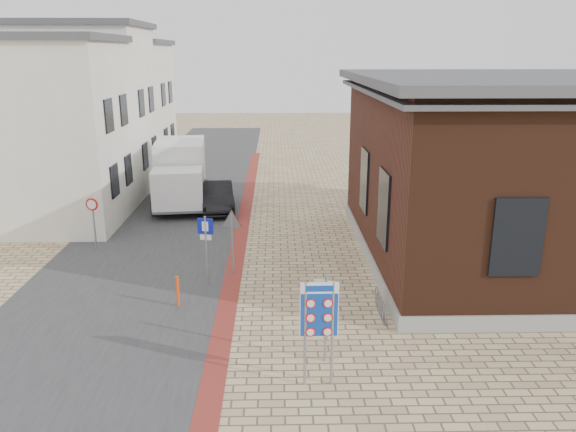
# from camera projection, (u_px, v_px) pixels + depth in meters

# --- Properties ---
(ground) EXTENTS (120.00, 120.00, 0.00)m
(ground) POSITION_uv_depth(u_px,v_px,m) (295.00, 352.00, 14.74)
(ground) COLOR tan
(ground) RESTS_ON ground
(road_strip) EXTENTS (7.00, 60.00, 0.02)m
(road_strip) POSITION_uv_depth(u_px,v_px,m) (179.00, 204.00, 29.01)
(road_strip) COLOR #38383A
(road_strip) RESTS_ON ground
(curb_strip) EXTENTS (0.60, 40.00, 0.02)m
(curb_strip) POSITION_uv_depth(u_px,v_px,m) (241.00, 233.00, 24.28)
(curb_strip) COLOR maroon
(curb_strip) RESTS_ON ground
(brick_building) EXTENTS (13.00, 13.00, 6.80)m
(brick_building) POSITION_uv_depth(u_px,v_px,m) (532.00, 167.00, 20.66)
(brick_building) COLOR gray
(brick_building) RESTS_ON ground
(townhouse_near) EXTENTS (7.40, 6.40, 8.30)m
(townhouse_near) POSITION_uv_depth(u_px,v_px,m) (38.00, 132.00, 24.84)
(townhouse_near) COLOR silver
(townhouse_near) RESTS_ON ground
(townhouse_mid) EXTENTS (7.40, 6.40, 9.10)m
(townhouse_mid) POSITION_uv_depth(u_px,v_px,m) (82.00, 109.00, 30.48)
(townhouse_mid) COLOR silver
(townhouse_mid) RESTS_ON ground
(townhouse_far) EXTENTS (7.40, 6.40, 8.30)m
(townhouse_far) POSITION_uv_depth(u_px,v_px,m) (113.00, 106.00, 36.35)
(townhouse_far) COLOR silver
(townhouse_far) RESTS_ON ground
(bike_rack) EXTENTS (0.08, 1.80, 0.60)m
(bike_rack) POSITION_uv_depth(u_px,v_px,m) (380.00, 305.00, 16.83)
(bike_rack) COLOR slate
(bike_rack) RESTS_ON ground
(sedan) EXTENTS (2.11, 4.49, 1.42)m
(sedan) POSITION_uv_depth(u_px,v_px,m) (217.00, 196.00, 27.79)
(sedan) COLOR black
(sedan) RESTS_ON ground
(box_truck) EXTENTS (3.05, 6.25, 3.16)m
(box_truck) POSITION_uv_depth(u_px,v_px,m) (180.00, 173.00, 28.59)
(box_truck) COLOR slate
(box_truck) RESTS_ON ground
(border_sign) EXTENTS (0.89, 0.08, 2.60)m
(border_sign) POSITION_uv_depth(u_px,v_px,m) (319.00, 313.00, 12.78)
(border_sign) COLOR gray
(border_sign) RESTS_ON ground
(essen_sign) EXTENTS (0.60, 0.29, 2.35)m
(essen_sign) POSITION_uv_depth(u_px,v_px,m) (326.00, 305.00, 13.89)
(essen_sign) COLOR gray
(essen_sign) RESTS_ON ground
(parking_sign) EXTENTS (0.53, 0.14, 2.41)m
(parking_sign) POSITION_uv_depth(u_px,v_px,m) (206.00, 239.00, 18.53)
(parking_sign) COLOR gray
(parking_sign) RESTS_ON ground
(yield_sign) EXTENTS (0.81, 0.22, 2.30)m
(yield_sign) POSITION_uv_depth(u_px,v_px,m) (232.00, 227.00, 19.44)
(yield_sign) COLOR gray
(yield_sign) RESTS_ON ground
(speed_sign) EXTENTS (0.50, 0.13, 2.15)m
(speed_sign) POSITION_uv_depth(u_px,v_px,m) (93.00, 216.00, 21.85)
(speed_sign) COLOR gray
(speed_sign) RESTS_ON ground
(bollard) EXTENTS (0.10, 0.10, 1.01)m
(bollard) POSITION_uv_depth(u_px,v_px,m) (178.00, 292.00, 17.21)
(bollard) COLOR #FF4B0D
(bollard) RESTS_ON ground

